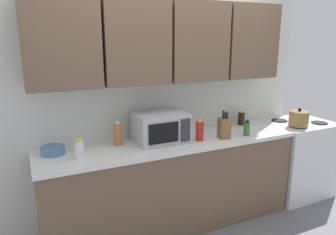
# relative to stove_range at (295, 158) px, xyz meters

# --- Properties ---
(wall_back_with_cabinets) EXTENTS (3.41, 0.38, 2.60)m
(wall_back_with_cabinets) POSITION_rel_stove_range_xyz_m (-1.66, 0.25, 1.13)
(wall_back_with_cabinets) COLOR silver
(wall_back_with_cabinets) RESTS_ON ground_plane
(counter_run) EXTENTS (2.54, 0.63, 0.90)m
(counter_run) POSITION_rel_stove_range_xyz_m (-1.66, 0.02, -0.00)
(counter_run) COLOR brown
(counter_run) RESTS_ON ground_plane
(stove_range) EXTENTS (0.76, 0.64, 0.91)m
(stove_range) POSITION_rel_stove_range_xyz_m (0.00, 0.00, 0.00)
(stove_range) COLOR silver
(stove_range) RESTS_ON ground_plane
(kettle) EXTENTS (0.21, 0.21, 0.20)m
(kettle) POSITION_rel_stove_range_xyz_m (-0.17, -0.14, 0.54)
(kettle) COLOR olive
(kettle) RESTS_ON stove_range
(microwave) EXTENTS (0.48, 0.37, 0.28)m
(microwave) POSITION_rel_stove_range_xyz_m (-1.77, 0.04, 0.59)
(microwave) COLOR #B7B7BC
(microwave) RESTS_ON counter_run
(knife_block) EXTENTS (0.12, 0.14, 0.28)m
(knife_block) POSITION_rel_stove_range_xyz_m (-1.16, -0.12, 0.55)
(knife_block) COLOR brown
(knife_block) RESTS_ON counter_run
(bottle_white_jar) EXTENTS (0.07, 0.07, 0.17)m
(bottle_white_jar) POSITION_rel_stove_range_xyz_m (-2.55, -0.09, 0.53)
(bottle_white_jar) COLOR white
(bottle_white_jar) RESTS_ON counter_run
(bottle_green_oil) EXTENTS (0.06, 0.06, 0.16)m
(bottle_green_oil) POSITION_rel_stove_range_xyz_m (-0.90, -0.16, 0.52)
(bottle_green_oil) COLOR #386B2D
(bottle_green_oil) RESTS_ON counter_run
(bottle_red_sauce) EXTENTS (0.08, 0.08, 0.21)m
(bottle_red_sauce) POSITION_rel_stove_range_xyz_m (-1.42, -0.09, 0.55)
(bottle_red_sauce) COLOR red
(bottle_red_sauce) RESTS_ON counter_run
(bottle_soy_dark) EXTENTS (0.08, 0.08, 0.16)m
(bottle_soy_dark) POSITION_rel_stove_range_xyz_m (-0.69, 0.20, 0.53)
(bottle_soy_dark) COLOR black
(bottle_soy_dark) RESTS_ON counter_run
(bottle_spice_jar) EXTENTS (0.08, 0.08, 0.23)m
(bottle_spice_jar) POSITION_rel_stove_range_xyz_m (-2.17, 0.11, 0.56)
(bottle_spice_jar) COLOR #BC6638
(bottle_spice_jar) RESTS_ON counter_run
(bowl_ceramic_small) EXTENTS (0.20, 0.20, 0.07)m
(bowl_ceramic_small) POSITION_rel_stove_range_xyz_m (-2.74, 0.12, 0.48)
(bowl_ceramic_small) COLOR teal
(bowl_ceramic_small) RESTS_ON counter_run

